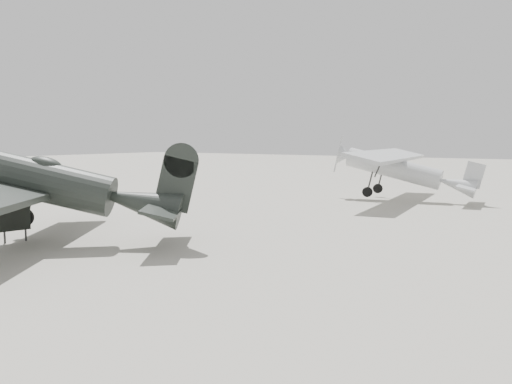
# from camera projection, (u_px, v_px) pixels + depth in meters

# --- Properties ---
(ground) EXTENTS (160.00, 160.00, 0.00)m
(ground) POSITION_uv_depth(u_px,v_px,m) (190.00, 244.00, 16.57)
(ground) COLOR gray
(ground) RESTS_ON ground
(lowwing_monoplane) EXTENTS (9.37, 10.53, 3.72)m
(lowwing_monoplane) POSITION_uv_depth(u_px,v_px,m) (60.00, 186.00, 16.20)
(lowwing_monoplane) COLOR black
(lowwing_monoplane) RESTS_ON ground
(highwing_monoplane) EXTENTS (8.03, 11.31, 3.20)m
(highwing_monoplane) POSITION_uv_depth(u_px,v_px,m) (399.00, 165.00, 28.12)
(highwing_monoplane) COLOR #AFB1B5
(highwing_monoplane) RESTS_ON ground
(sign_board) EXTENTS (0.30, 1.00, 1.47)m
(sign_board) POSITION_uv_depth(u_px,v_px,m) (14.00, 217.00, 16.83)
(sign_board) COLOR #333333
(sign_board) RESTS_ON ground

